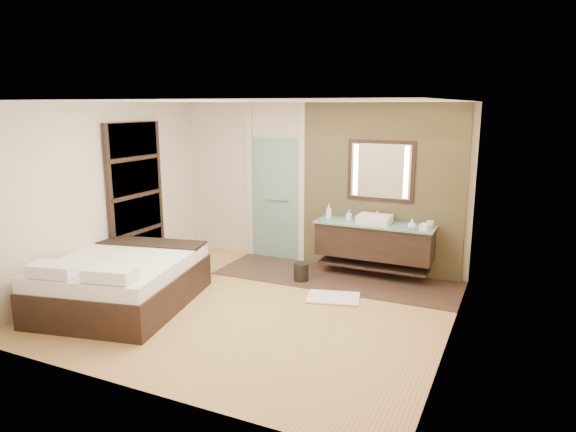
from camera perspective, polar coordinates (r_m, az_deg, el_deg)
The scene contains 15 objects.
floor at distance 6.99m, azimuth -3.84°, elevation -10.11°, with size 5.00×5.00×0.00m, color #A97C46.
tile_strip at distance 8.13m, azimuth 5.38°, elevation -6.83°, with size 3.80×1.30×0.01m, color #32221B.
stone_wall at distance 8.23m, azimuth 10.28°, elevation 2.92°, with size 2.60×0.08×2.70m, color #A08A5B.
vanity at distance 8.11m, azimuth 9.55°, elevation -2.75°, with size 1.85×0.55×0.88m.
mirror_unit at distance 8.14m, azimuth 10.26°, elevation 4.95°, with size 1.06×0.04×0.96m.
frosted_door at distance 8.90m, azimuth -1.38°, elevation 2.45°, with size 1.10×0.12×2.70m.
shoji_partition at distance 8.49m, azimuth -16.49°, elevation 1.94°, with size 0.06×1.20×2.40m.
bed at distance 7.30m, azimuth -17.94°, elevation -6.89°, with size 2.09×2.41×0.81m.
bath_mat at distance 7.29m, azimuth 5.07°, elevation -9.01°, with size 0.72×0.50×0.02m, color silver.
waste_bin at distance 7.92m, azimuth 1.48°, elevation -6.26°, with size 0.23×0.23×0.29m, color black.
tissue_box at distance 7.73m, azimuth 14.98°, elevation -1.20°, with size 0.12×0.12×0.10m, color white.
soap_bottle_a at distance 8.24m, azimuth 4.56°, elevation 0.50°, with size 0.09×0.09×0.24m, color white.
soap_bottle_b at distance 8.14m, azimuth 6.79°, elevation 0.08°, with size 0.08×0.08×0.17m, color #B2B2B2.
soap_bottle_c at distance 7.75m, azimuth 13.60°, elevation -0.88°, with size 0.12×0.12×0.15m, color silver.
cup at distance 7.96m, azimuth 15.50°, elevation -0.87°, with size 0.12×0.12×0.09m, color silver.
Camera 1 is at (3.13, -5.66, 2.65)m, focal length 32.00 mm.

